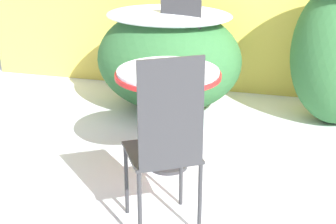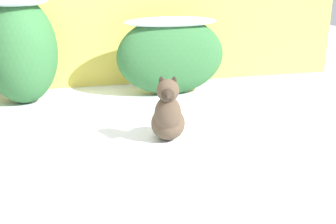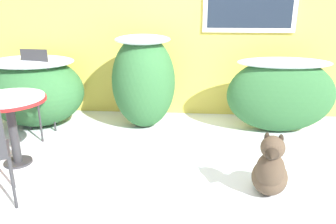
% 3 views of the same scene
% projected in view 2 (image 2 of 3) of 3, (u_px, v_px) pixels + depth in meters
% --- Properties ---
extents(ground_plane, '(16.00, 16.00, 0.00)m').
position_uv_depth(ground_plane, '(64.00, 151.00, 3.60)').
color(ground_plane, silver).
extents(shrub_middle, '(0.83, 0.79, 1.22)m').
position_uv_depth(shrub_middle, '(20.00, 48.00, 4.79)').
color(shrub_middle, '#2D6033').
rests_on(shrub_middle, ground_plane).
extents(shrub_right, '(1.36, 0.60, 0.96)m').
position_uv_depth(shrub_right, '(171.00, 53.00, 5.20)').
color(shrub_right, '#2D6033').
rests_on(shrub_right, ground_plane).
extents(dog, '(0.41, 0.62, 0.62)m').
position_uv_depth(dog, '(168.00, 116.00, 3.77)').
color(dog, '#4C3D2D').
rests_on(dog, ground_plane).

